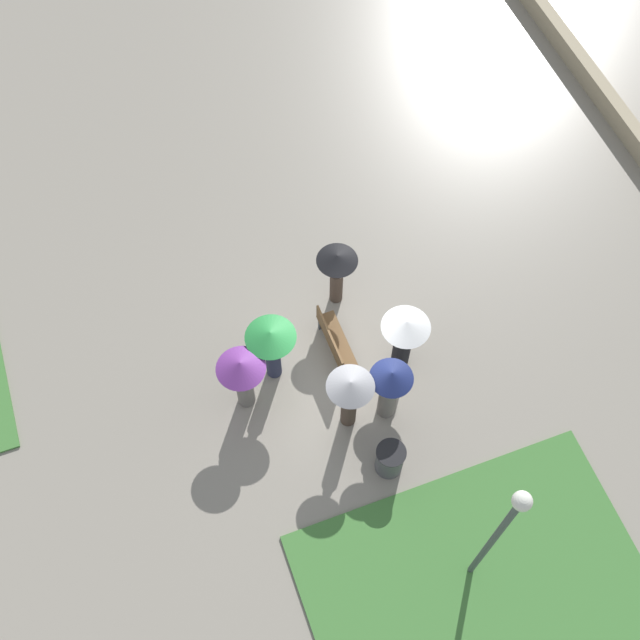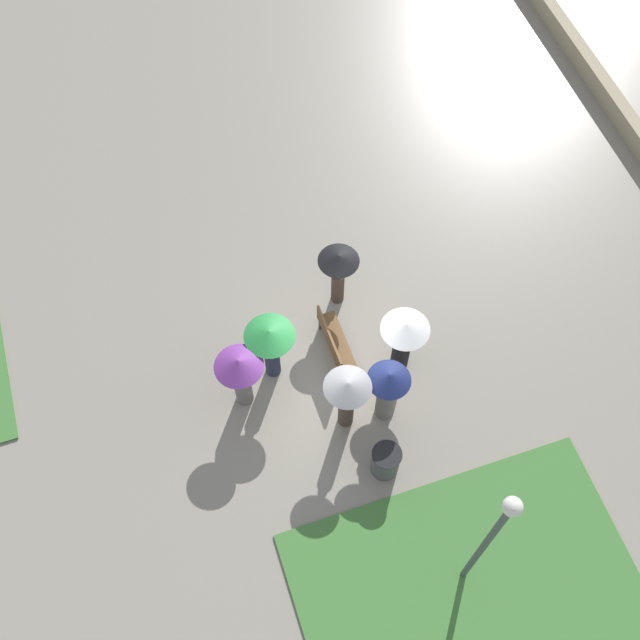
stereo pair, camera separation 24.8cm
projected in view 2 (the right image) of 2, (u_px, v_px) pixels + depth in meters
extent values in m
plane|color=gray|center=(331.00, 369.00, 18.04)|extent=(90.00, 90.00, 0.00)
cube|color=brown|center=(337.00, 342.00, 17.90)|extent=(1.55, 0.44, 0.05)
cube|color=brown|center=(329.00, 339.00, 17.66)|extent=(1.54, 0.07, 0.45)
cube|color=#383D42|center=(347.00, 372.00, 17.79)|extent=(0.09, 0.38, 0.40)
cube|color=#383D42|center=(327.00, 322.00, 18.41)|extent=(0.09, 0.38, 0.40)
cylinder|color=#474C51|center=(483.00, 547.00, 13.87)|extent=(0.12, 0.12, 4.53)
sphere|color=white|center=(513.00, 507.00, 11.75)|extent=(0.32, 0.32, 0.32)
cylinder|color=#4C4C51|center=(386.00, 462.00, 16.55)|extent=(0.58, 0.58, 0.83)
cylinder|color=black|center=(387.00, 454.00, 16.17)|extent=(0.63, 0.63, 0.03)
cylinder|color=slate|center=(243.00, 388.00, 17.26)|extent=(0.52, 0.52, 1.01)
sphere|color=tan|center=(241.00, 376.00, 16.72)|extent=(0.22, 0.22, 0.22)
cylinder|color=#4C4C4F|center=(240.00, 370.00, 16.47)|extent=(0.02, 0.02, 0.35)
cone|color=#703389|center=(238.00, 363.00, 16.20)|extent=(1.04, 1.04, 0.26)
cylinder|color=black|center=(401.00, 352.00, 17.68)|extent=(0.51, 0.51, 1.01)
sphere|color=beige|center=(403.00, 339.00, 17.14)|extent=(0.22, 0.22, 0.22)
cylinder|color=#4C4C4F|center=(404.00, 333.00, 16.89)|extent=(0.02, 0.02, 0.35)
cone|color=white|center=(406.00, 326.00, 16.64)|extent=(1.06, 1.06, 0.23)
cylinder|color=slate|center=(385.00, 402.00, 17.07)|extent=(0.51, 0.51, 1.08)
sphere|color=tan|center=(387.00, 389.00, 16.50)|extent=(0.22, 0.22, 0.22)
cylinder|color=#4C4C4F|center=(388.00, 383.00, 16.26)|extent=(0.02, 0.02, 0.35)
cone|color=navy|center=(389.00, 377.00, 16.00)|extent=(0.91, 0.91, 0.24)
cylinder|color=#282D47|center=(272.00, 359.00, 17.55)|extent=(0.39, 0.39, 1.09)
sphere|color=tan|center=(271.00, 346.00, 16.98)|extent=(0.21, 0.21, 0.21)
cylinder|color=#4C4C4F|center=(270.00, 340.00, 16.74)|extent=(0.02, 0.02, 0.35)
cone|color=#237A38|center=(269.00, 333.00, 16.50)|extent=(1.09, 1.09, 0.19)
cylinder|color=#47382D|center=(346.00, 410.00, 16.94)|extent=(0.45, 0.45, 1.15)
sphere|color=tan|center=(347.00, 396.00, 16.34)|extent=(0.21, 0.21, 0.21)
cylinder|color=#4C4C4F|center=(347.00, 391.00, 16.10)|extent=(0.02, 0.02, 0.35)
cone|color=gray|center=(348.00, 385.00, 15.86)|extent=(0.99, 0.99, 0.20)
cylinder|color=#47382D|center=(338.00, 287.00, 18.50)|extent=(0.41, 0.41, 1.05)
sphere|color=tan|center=(338.00, 272.00, 17.95)|extent=(0.20, 0.20, 0.20)
cylinder|color=#4C4C4F|center=(338.00, 265.00, 17.71)|extent=(0.02, 0.02, 0.35)
cone|color=black|center=(339.00, 258.00, 17.47)|extent=(0.93, 0.93, 0.19)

